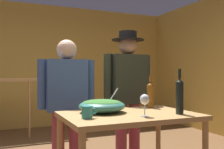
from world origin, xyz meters
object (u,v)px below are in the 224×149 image
Objects in this scene: wine_glass at (145,101)px; wine_bottle_amber at (150,94)px; person_standing_right at (128,88)px; salad_bowl at (102,105)px; person_standing_left at (67,99)px; stair_railing at (13,98)px; wine_bottle_dark at (180,95)px; serving_table at (129,124)px; mug_teal at (87,112)px.

wine_glass is 0.55× the size of wine_bottle_amber.
person_standing_right is (0.33, 0.93, 0.05)m from wine_glass.
wine_bottle_amber reaches higher than salad_bowl.
person_standing_left is (-0.73, 0.48, -0.06)m from wine_bottle_amber.
stair_railing is 2.86m from salad_bowl.
salad_bowl is 0.82m from person_standing_right.
wine_glass is (0.83, -3.13, 0.22)m from stair_railing.
person_standing_left is at bearing 146.65° from wine_bottle_amber.
stair_railing is 9.25× the size of wine_bottle_dark.
person_standing_left is (-0.17, 0.59, 0.01)m from salad_bowl.
stair_railing is 2.50m from person_standing_right.
person_standing_right is (0.73, 0.00, 0.10)m from person_standing_left.
wine_glass is (0.23, -0.34, 0.06)m from salad_bowl.
serving_table is 0.30m from wine_glass.
serving_table is 0.49m from wine_bottle_dark.
wine_glass reaches higher than mug_teal.
wine_glass is 1.49× the size of mug_teal.
wine_bottle_amber is (0.33, 0.45, 0.01)m from wine_glass.
person_standing_left is at bearing 105.93° from salad_bowl.
salad_bowl is at bearing 110.29° from person_standing_left.
serving_table is 6.34× the size of wine_glass.
salad_bowl is at bearing -168.99° from wine_bottle_amber.
wine_bottle_amber is 0.46m from wine_bottle_dark.
salad_bowl is 0.25× the size of person_standing_right.
stair_railing is at bearing 97.17° from mug_teal.
wine_bottle_dark reaches higher than serving_table.
person_standing_left is at bearing -79.00° from stair_railing.
mug_teal is at bearing -166.23° from serving_table.
mug_teal is at bearing -82.83° from stair_railing.
person_standing_right reaches higher than wine_glass.
person_standing_left reaches higher than stair_railing.
mug_teal is 0.07× the size of person_standing_right.
salad_bowl is 0.58m from wine_bottle_amber.
serving_table is 0.29m from salad_bowl.
stair_railing is 2.14× the size of person_standing_right.
wine_bottle_dark is 0.23× the size of person_standing_right.
person_standing_left reaches higher than serving_table.
person_standing_right reaches higher than wine_bottle_dark.
stair_railing is 10.96× the size of wine_bottle_amber.
stair_railing is 2.33× the size of person_standing_left.
mug_teal is at bearing 172.40° from wine_bottle_dark.
mug_teal is at bearing -131.74° from salad_bowl.
mug_teal is 0.08× the size of person_standing_left.
salad_bowl is 0.62m from person_standing_left.
wine_bottle_dark reaches higher than stair_railing.
salad_bowl reaches higher than mug_teal.
wine_bottle_dark is at bearing -7.60° from mug_teal.
person_standing_right is (0.56, 0.59, 0.11)m from salad_bowl.
stair_railing is 29.53× the size of mug_teal.
serving_table is 0.74× the size of person_standing_left.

